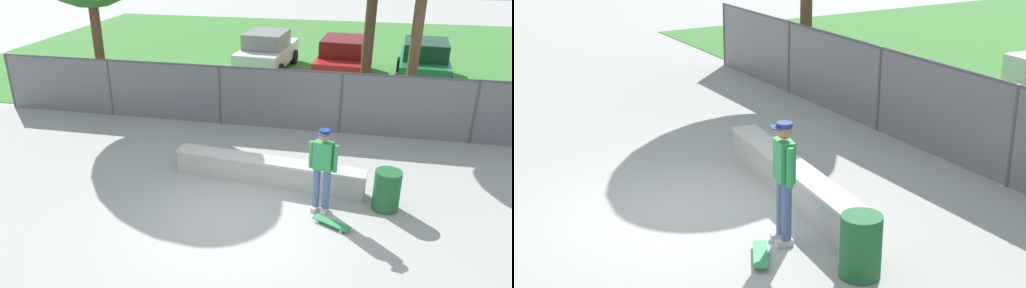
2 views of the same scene
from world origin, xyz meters
The scene contains 10 objects.
ground_plane centered at (0.00, 0.00, 0.00)m, with size 80.00×80.00×0.00m, color #9E9E99.
grass_strip centered at (0.00, 15.64, 0.01)m, with size 30.11×20.00×0.02m, color #3D7A33.
concrete_ledge centered at (0.34, 1.87, 0.30)m, with size 4.55×1.02×0.60m.
skateboarder centered at (1.66, 0.87, 1.03)m, with size 0.59×0.36×1.84m.
skateboard centered at (1.94, 0.33, 0.07)m, with size 0.80×0.55×0.09m.
chainlink_fence centered at (0.00, 5.34, 1.00)m, with size 18.18×0.07×1.83m.
car_white centered at (-1.64, 11.98, 0.84)m, with size 2.29×4.34×1.66m.
car_red centered at (1.59, 11.31, 0.84)m, with size 2.29×4.34×1.66m.
car_green centered at (4.72, 11.43, 0.84)m, with size 2.29×4.34×1.66m.
trash_bin centered at (3.01, 1.24, 0.44)m, with size 0.56×0.56×0.88m, color #1E592D.
Camera 1 is at (2.17, -7.88, 5.33)m, focal length 33.41 mm.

